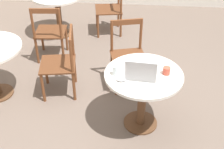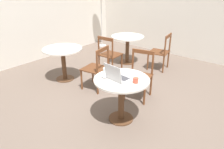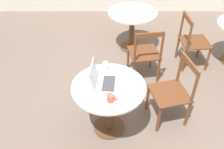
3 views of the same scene
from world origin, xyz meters
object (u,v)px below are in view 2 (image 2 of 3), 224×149
at_px(cafe_table_mid, 128,42).
at_px(drinking_glass, 105,71).
at_px(chair_near_right, 139,75).
at_px(chair_mid_front, 161,52).
at_px(cafe_table_near, 121,88).
at_px(cafe_table_far, 63,55).
at_px(chair_far_front, 97,68).
at_px(mouse, 104,77).
at_px(chair_mid_left, 109,55).
at_px(laptop, 117,76).
at_px(mug, 136,80).

bearing_deg(cafe_table_mid, drinking_glass, -152.06).
relative_size(chair_near_right, chair_mid_front, 1.00).
distance_m(cafe_table_near, cafe_table_mid, 2.52).
distance_m(cafe_table_far, chair_near_right, 1.71).
bearing_deg(chair_far_front, chair_near_right, -72.23).
height_order(chair_mid_front, chair_far_front, same).
bearing_deg(mouse, cafe_table_far, 72.12).
relative_size(cafe_table_mid, chair_mid_left, 0.94).
height_order(cafe_table_near, chair_near_right, chair_near_right).
bearing_deg(chair_near_right, chair_mid_front, 13.62).
bearing_deg(laptop, chair_near_right, 10.94).
bearing_deg(drinking_glass, cafe_table_far, 74.94).
relative_size(chair_mid_front, laptop, 2.63).
distance_m(laptop, drinking_glass, 0.26).
xyz_separation_m(cafe_table_near, mouse, (-0.14, 0.23, 0.17)).
relative_size(chair_mid_left, mouse, 8.72).
bearing_deg(drinking_glass, chair_near_right, -6.67).
distance_m(cafe_table_near, chair_mid_front, 2.31).
bearing_deg(laptop, chair_mid_left, 44.07).
relative_size(chair_mid_front, chair_far_front, 1.00).
xyz_separation_m(cafe_table_mid, chair_mid_left, (-0.78, -0.06, -0.12)).
bearing_deg(cafe_table_far, drinking_glass, -105.06).
bearing_deg(chair_near_right, chair_far_front, 107.77).
relative_size(chair_far_front, mouse, 8.72).
distance_m(cafe_table_near, drinking_glass, 0.36).
bearing_deg(chair_mid_left, cafe_table_mid, 4.32).
xyz_separation_m(chair_mid_front, mug, (-2.21, -0.77, 0.31)).
height_order(chair_near_right, chair_mid_left, same).
bearing_deg(cafe_table_mid, mouse, -151.91).
distance_m(chair_near_right, laptop, 0.92).
relative_size(cafe_table_near, laptop, 2.49).
bearing_deg(cafe_table_near, chair_mid_left, 46.04).
xyz_separation_m(chair_mid_left, laptop, (-1.37, -1.33, 0.32)).
bearing_deg(mouse, mug, -69.91).
distance_m(chair_near_right, chair_mid_left, 1.28).
distance_m(cafe_table_near, chair_near_right, 0.81).
distance_m(cafe_table_near, cafe_table_far, 1.89).
distance_m(cafe_table_mid, chair_near_right, 1.79).
distance_m(chair_near_right, drinking_glass, 0.89).
bearing_deg(chair_near_right, mouse, 177.95).
height_order(chair_mid_front, laptop, laptop).
distance_m(mouse, mug, 0.48).
bearing_deg(chair_mid_left, drinking_glass, -141.58).
xyz_separation_m(chair_mid_front, mouse, (-2.38, -0.32, 0.29)).
height_order(cafe_table_near, cafe_table_far, same).
xyz_separation_m(cafe_table_near, laptop, (-0.06, 0.03, 0.20)).
bearing_deg(chair_mid_front, mouse, -172.35).
bearing_deg(cafe_table_mid, chair_mid_left, -175.68).
xyz_separation_m(chair_mid_front, drinking_glass, (-2.28, -0.26, 0.32)).
distance_m(chair_mid_left, drinking_glass, 1.75).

